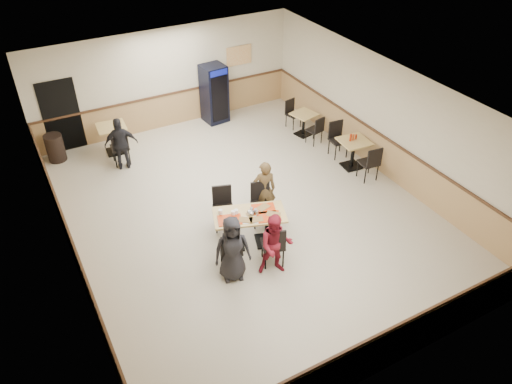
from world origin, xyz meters
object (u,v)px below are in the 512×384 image
diner_woman_right (276,245)px  side_table_far (304,121)px  diner_man_opposite (264,190)px  pepsi_cooler (214,94)px  trash_bin (55,148)px  lone_diner (121,144)px  diner_woman_left (232,249)px  main_table (250,224)px  side_table_near (353,150)px  back_table (113,135)px

diner_woman_right → side_table_far: (3.67, 4.57, -0.25)m
diner_woman_right → diner_man_opposite: (0.71, 1.72, 0.03)m
pepsi_cooler → trash_bin: pepsi_cooler is taller
lone_diner → pepsi_cooler: (3.32, 1.32, 0.17)m
diner_woman_left → diner_man_opposite: same height
main_table → diner_woman_right: size_ratio=1.19×
diner_man_opposite → side_table_far: (2.96, 2.85, -0.28)m
lone_diner → diner_man_opposite: bearing=134.9°
main_table → side_table_far: 5.16m
diner_man_opposite → trash_bin: (-3.81, 4.91, -0.36)m
lone_diner → side_table_near: lone_diner is taller
diner_woman_right → back_table: 6.48m
lone_diner → side_table_near: 6.15m
diner_woman_right → side_table_far: diner_woman_right is taller
diner_woman_left → back_table: diner_woman_left is taller
diner_woman_right → trash_bin: (-3.10, 6.64, -0.33)m
main_table → diner_woman_right: 1.02m
diner_man_opposite → pepsi_cooler: pepsi_cooler is taller
diner_woman_left → pepsi_cooler: pepsi_cooler is taller
diner_man_opposite → back_table: (-2.28, 4.56, -0.20)m
pepsi_cooler → trash_bin: (-4.84, -0.04, -0.52)m
back_table → side_table_near: bearing=-35.4°
trash_bin → pepsi_cooler: bearing=0.5°
side_table_near → side_table_far: 2.14m
pepsi_cooler → side_table_far: bearing=-53.1°
diner_man_opposite → back_table: 5.11m
diner_woman_left → lone_diner: bearing=113.1°
trash_bin → side_table_far: bearing=-17.0°
side_table_far → pepsi_cooler: size_ratio=0.43×
diner_man_opposite → lone_diner: size_ratio=1.01×
main_table → lone_diner: bearing=128.2°
pepsi_cooler → diner_man_opposite: bearing=-107.2°
side_table_near → back_table: 6.64m
diner_woman_right → trash_bin: bearing=137.6°
side_table_far → pepsi_cooler: bearing=132.3°
diner_woman_right → side_table_near: size_ratio=1.74×
diner_man_opposite → trash_bin: bearing=-34.4°
diner_woman_left → side_table_near: bearing=39.5°
diner_woman_right → side_table_near: (3.85, 2.44, -0.18)m
diner_woman_left → side_table_far: diner_woman_left is taller
diner_woman_left → lone_diner: (-0.74, 5.07, -0.01)m
diner_woman_left → side_table_far: 6.22m
side_table_far → diner_man_opposite: bearing=-136.1°
main_table → diner_woman_right: bearing=-67.6°
diner_woman_left → trash_bin: size_ratio=1.94×
diner_woman_right → trash_bin: 7.33m
main_table → lone_diner: (-1.51, 4.35, 0.19)m
diner_woman_right → side_table_far: 5.86m
diner_woman_left → back_table: 6.05m
main_table → diner_woman_left: size_ratio=1.14×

